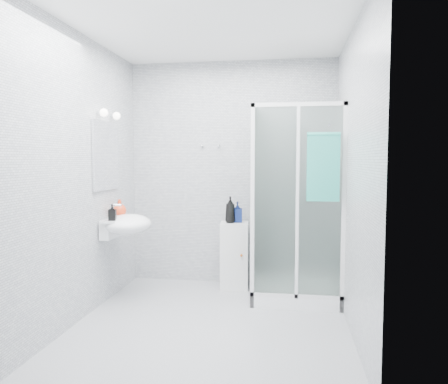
% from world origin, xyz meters
% --- Properties ---
extents(room, '(2.40, 2.60, 2.60)m').
position_xyz_m(room, '(0.00, 0.00, 1.30)').
color(room, silver).
rests_on(room, ground).
extents(shower_enclosure, '(0.90, 0.95, 2.00)m').
position_xyz_m(shower_enclosure, '(0.67, 0.77, 0.45)').
color(shower_enclosure, white).
rests_on(shower_enclosure, ground).
extents(wall_basin, '(0.46, 0.56, 0.35)m').
position_xyz_m(wall_basin, '(-0.99, 0.45, 0.80)').
color(wall_basin, white).
rests_on(wall_basin, ground).
extents(mirror, '(0.02, 0.60, 0.70)m').
position_xyz_m(mirror, '(-1.19, 0.45, 1.50)').
color(mirror, white).
rests_on(mirror, room).
extents(vanity_lights, '(0.10, 0.40, 0.08)m').
position_xyz_m(vanity_lights, '(-1.14, 0.45, 1.92)').
color(vanity_lights, silver).
rests_on(vanity_lights, room).
extents(wall_hooks, '(0.23, 0.06, 0.03)m').
position_xyz_m(wall_hooks, '(-0.25, 1.26, 1.62)').
color(wall_hooks, silver).
rests_on(wall_hooks, room).
extents(storage_cabinet, '(0.34, 0.35, 0.75)m').
position_xyz_m(storage_cabinet, '(0.06, 1.06, 0.38)').
color(storage_cabinet, white).
rests_on(storage_cabinet, ground).
extents(hand_towel, '(0.30, 0.04, 0.64)m').
position_xyz_m(hand_towel, '(0.98, 0.36, 1.41)').
color(hand_towel, teal).
rests_on(hand_towel, shower_enclosure).
extents(shampoo_bottle_a, '(0.13, 0.13, 0.30)m').
position_xyz_m(shampoo_bottle_a, '(0.02, 1.02, 0.90)').
color(shampoo_bottle_a, black).
rests_on(shampoo_bottle_a, storage_cabinet).
extents(shampoo_bottle_b, '(0.11, 0.12, 0.23)m').
position_xyz_m(shampoo_bottle_b, '(0.09, 1.08, 0.87)').
color(shampoo_bottle_b, navy).
rests_on(shampoo_bottle_b, storage_cabinet).
extents(soap_dispenser_orange, '(0.17, 0.17, 0.18)m').
position_xyz_m(soap_dispenser_orange, '(-1.11, 0.60, 0.95)').
color(soap_dispenser_orange, '#EB411B').
rests_on(soap_dispenser_orange, wall_basin).
extents(soap_dispenser_black, '(0.09, 0.09, 0.16)m').
position_xyz_m(soap_dispenser_black, '(-1.05, 0.27, 0.94)').
color(soap_dispenser_black, black).
rests_on(soap_dispenser_black, wall_basin).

